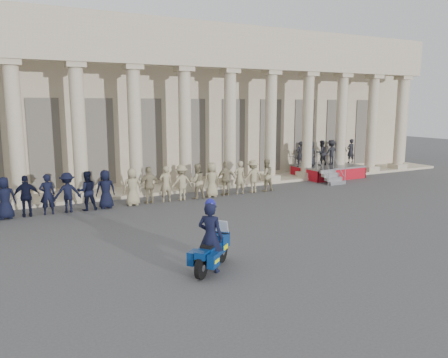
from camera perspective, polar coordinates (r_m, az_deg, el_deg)
ground at (r=15.25m, az=2.12°, el=-7.19°), size 90.00×90.00×0.00m
building at (r=28.36m, az=-12.94°, el=9.64°), size 40.00×12.50×9.00m
officer_rank at (r=19.32m, az=-17.25°, el=-1.47°), size 18.50×0.63×1.67m
reviewing_stand at (r=27.57m, az=13.34°, el=2.76°), size 4.56×3.69×2.28m
motorcycle at (r=11.93m, az=-1.57°, el=-9.34°), size 1.59×1.43×1.24m
rider at (r=11.70m, az=-1.78°, el=-7.41°), size 0.80×0.83×2.00m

